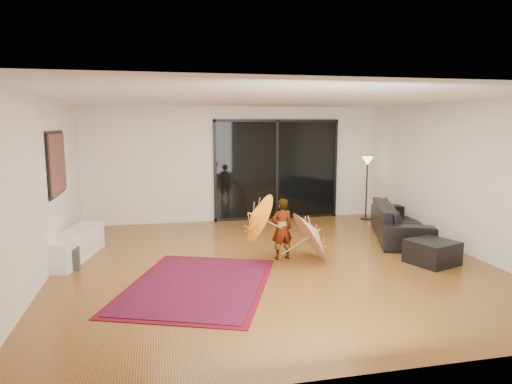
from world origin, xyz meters
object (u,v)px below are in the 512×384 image
object	(u,v)px
ottoman	(432,252)
child	(282,229)
media_console	(75,246)
sofa	(400,221)

from	to	relation	value
ottoman	child	bearing A→B (deg)	161.32
media_console	ottoman	distance (m)	6.03
ottoman	child	size ratio (longest dim) A/B	0.65
child	ottoman	bearing A→B (deg)	152.49
sofa	ottoman	distance (m)	1.72
media_console	ottoman	bearing A→B (deg)	-2.00
media_console	sofa	bearing A→B (deg)	14.00
media_console	sofa	size ratio (longest dim) A/B	0.72
ottoman	media_console	bearing A→B (deg)	165.16
media_console	sofa	xyz separation A→B (m)	(6.20, 0.13, 0.11)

